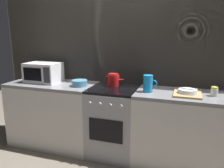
{
  "coord_description": "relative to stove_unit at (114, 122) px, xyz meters",
  "views": [
    {
      "loc": [
        0.87,
        -2.66,
        1.6
      ],
      "look_at": [
        -0.02,
        0.0,
        0.95
      ],
      "focal_mm": 36.81,
      "sensor_mm": 36.0,
      "label": 1
    }
  ],
  "objects": [
    {
      "name": "mixing_bowl",
      "position": [
        -0.45,
        -0.04,
        0.49
      ],
      "size": [
        0.2,
        0.2,
        0.08
      ],
      "primitive_type": "cylinder",
      "color": "teal",
      "rests_on": "counter_left"
    },
    {
      "name": "stove_unit",
      "position": [
        0.0,
        0.0,
        0.0
      ],
      "size": [
        0.6,
        0.63,
        0.9
      ],
      "color": "#9E9EA3",
      "rests_on": "ground_plane"
    },
    {
      "name": "kettle",
      "position": [
        -0.04,
        0.11,
        0.53
      ],
      "size": [
        0.28,
        0.15,
        0.17
      ],
      "color": "red",
      "rests_on": "stove_unit"
    },
    {
      "name": "back_wall",
      "position": [
        0.0,
        0.32,
        0.75
      ],
      "size": [
        3.6,
        0.05,
        2.4
      ],
      "color": "#A39989",
      "rests_on": "ground_plane"
    },
    {
      "name": "counter_left",
      "position": [
        -0.9,
        0.0,
        0.0
      ],
      "size": [
        1.2,
        0.6,
        0.9
      ],
      "color": "silver",
      "rests_on": "ground_plane"
    },
    {
      "name": "ground_plane",
      "position": [
        0.0,
        0.0,
        -0.45
      ],
      "size": [
        8.0,
        8.0,
        0.0
      ],
      "primitive_type": "plane",
      "color": "#6B6054"
    },
    {
      "name": "spice_jar",
      "position": [
        1.16,
        -0.0,
        0.5
      ],
      "size": [
        0.08,
        0.08,
        0.1
      ],
      "color": "silver",
      "rests_on": "counter_right"
    },
    {
      "name": "microwave",
      "position": [
        -1.05,
        0.03,
        0.59
      ],
      "size": [
        0.46,
        0.35,
        0.27
      ],
      "color": "white",
      "rests_on": "counter_left"
    },
    {
      "name": "dish_pile",
      "position": [
        0.89,
        -0.01,
        0.47
      ],
      "size": [
        0.3,
        0.4,
        0.07
      ],
      "color": "tan",
      "rests_on": "counter_right"
    },
    {
      "name": "counter_right",
      "position": [
        0.9,
        0.0,
        0.0
      ],
      "size": [
        1.2,
        0.6,
        0.9
      ],
      "color": "silver",
      "rests_on": "ground_plane"
    },
    {
      "name": "pitcher",
      "position": [
        0.44,
        -0.05,
        0.55
      ],
      "size": [
        0.16,
        0.11,
        0.2
      ],
      "color": "#198CD8",
      "rests_on": "counter_right"
    }
  ]
}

